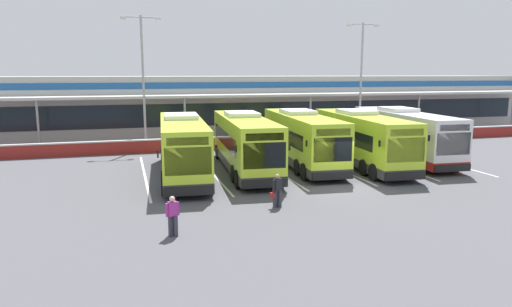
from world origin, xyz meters
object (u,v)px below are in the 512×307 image
Objects in this scene: coach_bus_leftmost at (183,148)px; pedestrian_in_dark_coat at (173,215)px; coach_bus_left_centre at (244,144)px; lamp_post_centre at (361,74)px; coach_bus_right_centre at (361,140)px; pedestrian_with_handbag at (277,190)px; lamp_post_west at (143,74)px; coach_bus_centre at (301,140)px; coach_bus_rightmost at (403,135)px.

coach_bus_leftmost is 10.95m from pedestrian_in_dark_coat.
lamp_post_centre is (14.49, 11.26, 4.50)m from coach_bus_left_centre.
coach_bus_right_centre is (8.22, -0.50, 0.00)m from coach_bus_left_centre.
coach_bus_leftmost is 1.00× the size of coach_bus_left_centre.
lamp_post_centre is (6.27, 11.76, 4.50)m from coach_bus_right_centre.
coach_bus_leftmost is 1.12× the size of lamp_post_centre.
lamp_post_west reaches higher than pedestrian_with_handbag.
coach_bus_centre is at bearing -46.44° from lamp_post_west.
coach_bus_leftmost is 22.43m from lamp_post_centre.
coach_bus_centre is 1.12× the size of lamp_post_west.
pedestrian_in_dark_coat is at bearing -132.10° from lamp_post_centre.
coach_bus_centre is 15.30m from lamp_post_west.
coach_bus_centre is 10.62m from pedestrian_with_handbag.
coach_bus_right_centre is at bearing -118.06° from lamp_post_centre.
lamp_post_centre is at bearing 78.55° from coach_bus_rightmost.
coach_bus_centre is 7.60× the size of pedestrian_in_dark_coat.
pedestrian_with_handbag is 0.15× the size of lamp_post_west.
coach_bus_left_centre reaches higher than pedestrian_in_dark_coat.
coach_bus_rightmost is at bearing -30.45° from lamp_post_west.
coach_bus_centre and coach_bus_rightmost have the same top height.
coach_bus_leftmost is 1.00× the size of coach_bus_rightmost.
lamp_post_west is at bearing 179.78° from lamp_post_centre.
lamp_post_west and lamp_post_centre have the same top height.
coach_bus_rightmost is at bearing -101.45° from lamp_post_centre.
pedestrian_with_handbag is (-12.99, -9.30, -0.93)m from coach_bus_rightmost.
lamp_post_west is 1.00× the size of lamp_post_centre.
lamp_post_west is at bearing 133.56° from coach_bus_centre.
coach_bus_right_centre is 1.12× the size of lamp_post_west.
lamp_post_centre reaches higher than pedestrian_in_dark_coat.
coach_bus_centre is at bearing 49.79° from pedestrian_in_dark_coat.
coach_bus_right_centre is at bearing -17.50° from coach_bus_centre.
coach_bus_centre is 1.00× the size of coach_bus_right_centre.
pedestrian_in_dark_coat is (-1.75, -10.77, -0.91)m from coach_bus_leftmost.
lamp_post_west is (-10.08, 10.60, 4.50)m from coach_bus_centre.
pedestrian_in_dark_coat is 30.81m from lamp_post_centre.
lamp_post_west is at bearing 104.45° from pedestrian_with_handbag.
lamp_post_west is (-5.79, 11.34, 4.50)m from coach_bus_left_centre.
pedestrian_with_handbag is 1.00× the size of pedestrian_in_dark_coat.
coach_bus_right_centre reaches higher than pedestrian_in_dark_coat.
pedestrian_with_handbag is (-8.87, -8.12, -0.93)m from coach_bus_right_centre.
coach_bus_left_centre and coach_bus_centre have the same top height.
coach_bus_left_centre and coach_bus_rightmost have the same top height.
pedestrian_with_handbag is at bearing -127.29° from lamp_post_centre.
coach_bus_centre is at bearing 9.87° from coach_bus_left_centre.
lamp_post_west reaches higher than coach_bus_rightmost.
lamp_post_centre reaches higher than coach_bus_right_centre.
coach_bus_left_centre is 1.00× the size of coach_bus_rightmost.
lamp_post_west reaches higher than coach_bus_centre.
pedestrian_in_dark_coat is (-10.13, -11.98, -0.91)m from coach_bus_centre.
lamp_post_west reaches higher than pedestrian_in_dark_coat.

